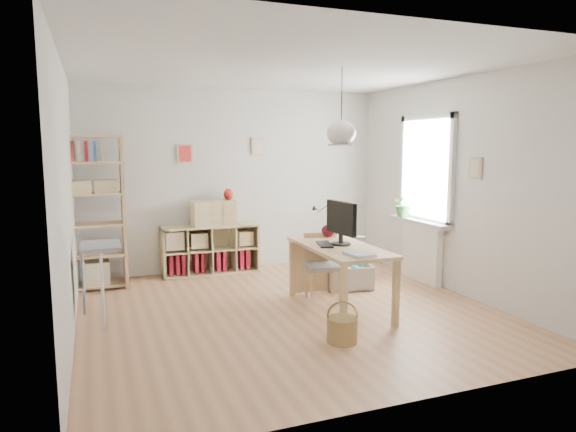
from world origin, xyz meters
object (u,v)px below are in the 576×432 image
object	(u,v)px
cube_shelf	(208,253)
storage_chest	(347,271)
chair	(322,263)
monitor	(341,221)
drawer_chest	(213,213)
tall_bookshelf	(92,206)
desk	(340,254)

from	to	relation	value
cube_shelf	storage_chest	size ratio (longest dim) A/B	1.76
chair	storage_chest	bearing A→B (deg)	46.77
chair	monitor	xyz separation A→B (m)	(0.05, -0.39, 0.57)
drawer_chest	storage_chest	bearing A→B (deg)	-46.47
tall_bookshelf	monitor	size ratio (longest dim) A/B	3.53
monitor	drawer_chest	distance (m)	2.36
chair	drawer_chest	world-z (taller)	drawer_chest
desk	tall_bookshelf	world-z (taller)	tall_bookshelf
drawer_chest	cube_shelf	bearing A→B (deg)	147.71
desk	storage_chest	xyz separation A→B (m)	(0.54, 0.84, -0.45)
cube_shelf	drawer_chest	bearing A→B (deg)	-27.95
desk	drawer_chest	distance (m)	2.40
desk	tall_bookshelf	size ratio (longest dim) A/B	0.75
tall_bookshelf	monitor	world-z (taller)	tall_bookshelf
tall_bookshelf	chair	bearing A→B (deg)	-30.47
cube_shelf	drawer_chest	xyz separation A→B (m)	(0.08, -0.04, 0.60)
storage_chest	drawer_chest	distance (m)	2.12
monitor	storage_chest	bearing A→B (deg)	52.90
cube_shelf	storage_chest	distance (m)	2.10
cube_shelf	desk	bearing A→B (deg)	-65.39
storage_chest	drawer_chest	bearing A→B (deg)	150.85
desk	chair	world-z (taller)	chair
storage_chest	cube_shelf	bearing A→B (deg)	151.44
chair	monitor	size ratio (longest dim) A/B	1.43
cube_shelf	monitor	size ratio (longest dim) A/B	2.47
tall_bookshelf	monitor	xyz separation A→B (m)	(2.62, -1.91, -0.06)
desk	cube_shelf	distance (m)	2.48
monitor	desk	bearing A→B (deg)	-134.22
tall_bookshelf	drawer_chest	size ratio (longest dim) A/B	3.21
chair	drawer_chest	bearing A→B (deg)	128.78
storage_chest	drawer_chest	size ratio (longest dim) A/B	1.28
cube_shelf	tall_bookshelf	xyz separation A→B (m)	(-1.56, -0.28, 0.79)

